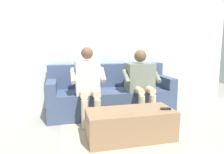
# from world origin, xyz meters

# --- Properties ---
(ground_plane) EXTENTS (8.00, 8.00, 0.00)m
(ground_plane) POSITION_xyz_m (0.00, 0.60, 0.00)
(ground_plane) COLOR gray
(back_wall) EXTENTS (5.14, 0.06, 2.72)m
(back_wall) POSITION_xyz_m (0.00, -0.56, 1.36)
(back_wall) COLOR silver
(back_wall) RESTS_ON ground
(couch) EXTENTS (2.11, 0.72, 0.84)m
(couch) POSITION_xyz_m (0.00, -0.13, 0.30)
(couch) COLOR #3D4C6B
(couch) RESTS_ON ground
(coffee_table) EXTENTS (1.09, 0.49, 0.37)m
(coffee_table) POSITION_xyz_m (0.00, 0.94, 0.19)
(coffee_table) COLOR #8C6B4C
(coffee_table) RESTS_ON ground
(person_left_seated) EXTENTS (0.60, 0.53, 1.10)m
(person_left_seated) POSITION_xyz_m (-0.43, 0.18, 0.63)
(person_left_seated) COLOR slate
(person_left_seated) RESTS_ON ground
(person_right_seated) EXTENTS (0.52, 0.54, 1.14)m
(person_right_seated) POSITION_xyz_m (0.43, 0.21, 0.64)
(person_right_seated) COLOR beige
(person_right_seated) RESTS_ON ground
(remote_black) EXTENTS (0.13, 0.06, 0.02)m
(remote_black) POSITION_xyz_m (-0.43, 1.03, 0.39)
(remote_black) COLOR black
(remote_black) RESTS_ON coffee_table
(floor_rug) EXTENTS (1.71, 1.51, 0.01)m
(floor_rug) POSITION_xyz_m (0.00, 0.82, 0.00)
(floor_rug) COLOR #B7AD93
(floor_rug) RESTS_ON ground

